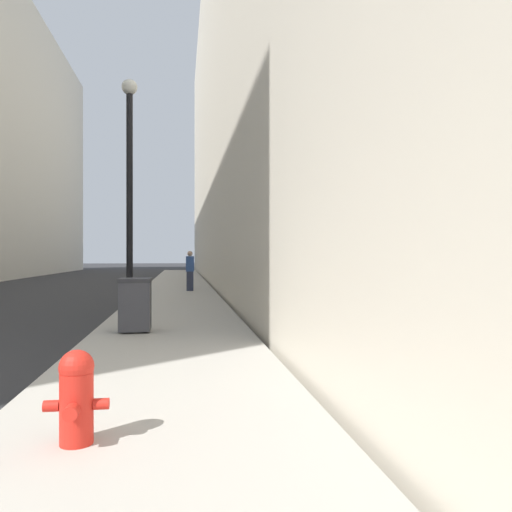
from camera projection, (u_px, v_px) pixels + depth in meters
name	position (u px, v px, depth m)	size (l,w,h in m)	color
sidewalk_right	(177.00, 293.00, 20.66)	(3.11, 60.00, 0.15)	#ADA89E
building_right_stone	(309.00, 99.00, 29.69)	(12.00, 60.00, 21.93)	beige
fire_hydrant	(76.00, 395.00, 3.94)	(0.50, 0.39, 0.75)	red
trash_bin	(135.00, 304.00, 9.74)	(0.61, 0.66, 1.04)	#3D3D42
lamppost	(130.00, 181.00, 13.74)	(0.43, 0.43, 6.35)	black
pedestrian_on_sidewalk	(190.00, 271.00, 20.91)	(0.34, 0.22, 1.67)	#2D3347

